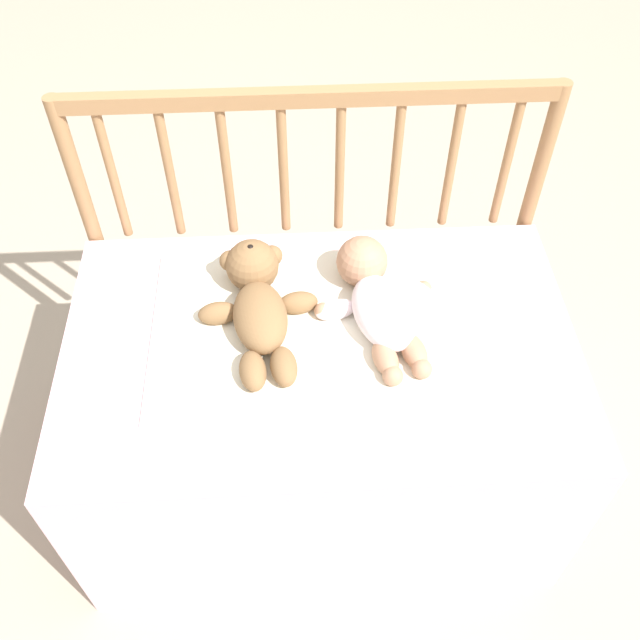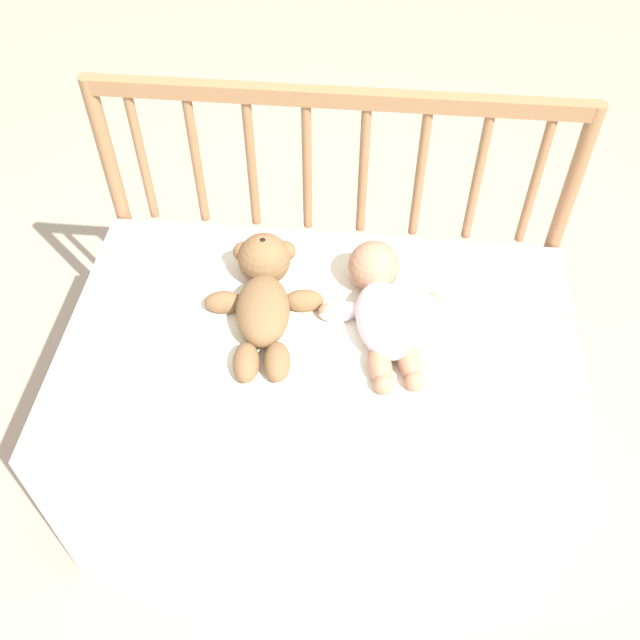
# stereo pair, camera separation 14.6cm
# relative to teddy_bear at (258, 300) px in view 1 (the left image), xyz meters

# --- Properties ---
(ground_plane) EXTENTS (12.00, 12.00, 0.00)m
(ground_plane) POSITION_rel_teddy_bear_xyz_m (0.13, -0.09, -0.61)
(ground_plane) COLOR tan
(crib_mattress) EXTENTS (1.11, 0.70, 0.56)m
(crib_mattress) POSITION_rel_teddy_bear_xyz_m (0.13, -0.09, -0.33)
(crib_mattress) COLOR #EDB7C6
(crib_mattress) RESTS_ON ground_plane
(crib_rail) EXTENTS (1.11, 0.04, 0.94)m
(crib_rail) POSITION_rel_teddy_bear_xyz_m (0.13, 0.28, 0.04)
(crib_rail) COLOR #997047
(crib_rail) RESTS_ON ground_plane
(blanket) EXTENTS (0.73, 0.47, 0.01)m
(blanket) POSITION_rel_teddy_bear_xyz_m (0.13, -0.05, -0.05)
(blanket) COLOR silver
(blanket) RESTS_ON crib_mattress
(teddy_bear) EXTENTS (0.27, 0.38, 0.12)m
(teddy_bear) POSITION_rel_teddy_bear_xyz_m (0.00, 0.00, 0.00)
(teddy_bear) COLOR olive
(teddy_bear) RESTS_ON crib_mattress
(baby) EXTENTS (0.28, 0.38, 0.12)m
(baby) POSITION_rel_teddy_bear_xyz_m (0.26, -0.01, -0.00)
(baby) COLOR white
(baby) RESTS_ON crib_mattress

